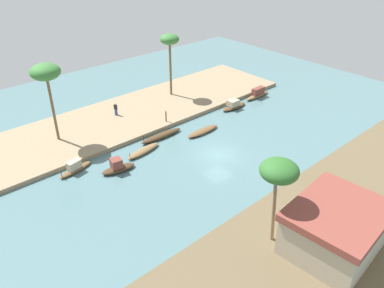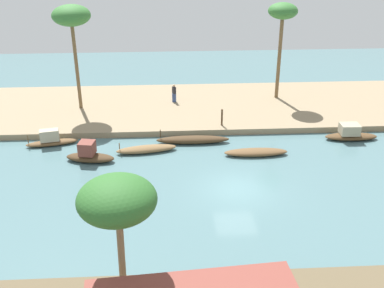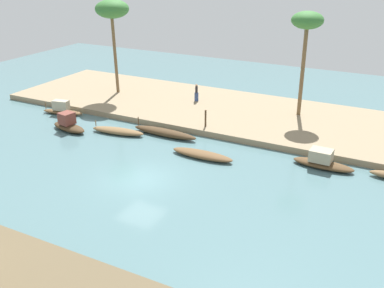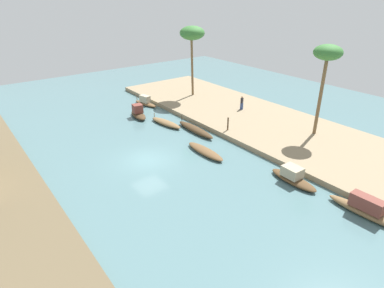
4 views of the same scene
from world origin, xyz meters
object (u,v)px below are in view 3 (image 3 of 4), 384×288
object	(u,v)px
person_on_near_bank	(196,94)
palm_tree_left_near	(307,24)
palm_tree_left_far	(112,11)
sampan_with_tall_canopy	(202,155)
sampan_near_left_bank	(62,109)
sampan_foreground	(118,131)
mooring_post	(206,118)
sampan_upstream_small	(165,132)
sampan_midstream	(322,161)
sampan_with_red_awning	(68,125)

from	to	relation	value
person_on_near_bank	palm_tree_left_near	size ratio (longest dim) A/B	0.19
palm_tree_left_near	palm_tree_left_far	size ratio (longest dim) A/B	0.97
palm_tree_left_near	sampan_with_tall_canopy	bearing A→B (deg)	70.48
person_on_near_bank	palm_tree_left_near	xyz separation A→B (m)	(-9.01, -0.59, 6.52)
palm_tree_left_near	sampan_near_left_bank	bearing A→B (deg)	23.49
sampan_foreground	mooring_post	distance (m)	6.66
sampan_upstream_small	palm_tree_left_far	distance (m)	13.39
mooring_post	palm_tree_left_near	world-z (taller)	palm_tree_left_near
mooring_post	sampan_midstream	bearing A→B (deg)	166.88
sampan_with_red_awning	palm_tree_left_near	world-z (taller)	palm_tree_left_near
sampan_midstream	palm_tree_left_near	size ratio (longest dim) A/B	0.48
sampan_with_tall_canopy	sampan_upstream_small	size ratio (longest dim) A/B	0.83
palm_tree_left_near	palm_tree_left_far	xyz separation A→B (m)	(16.80, 1.65, 0.27)
sampan_foreground	mooring_post	size ratio (longest dim) A/B	3.35
sampan_midstream	person_on_near_bank	bearing A→B (deg)	-28.97
palm_tree_left_far	sampan_near_left_bank	bearing A→B (deg)	78.93
palm_tree_left_near	palm_tree_left_far	bearing A→B (deg)	5.60
sampan_near_left_bank	sampan_with_tall_canopy	xyz separation A→B (m)	(-14.37, 2.44, -0.20)
sampan_near_left_bank	sampan_midstream	distance (m)	21.77
mooring_post	palm_tree_left_far	size ratio (longest dim) A/B	0.15
sampan_upstream_small	sampan_with_red_awning	bearing A→B (deg)	19.86
sampan_foreground	person_on_near_bank	world-z (taller)	person_on_near_bank
sampan_midstream	sampan_with_tall_canopy	world-z (taller)	sampan_midstream
person_on_near_bank	sampan_upstream_small	bearing A→B (deg)	-15.90
sampan_midstream	sampan_foreground	xyz separation A→B (m)	(14.92, 1.25, -0.21)
sampan_with_tall_canopy	palm_tree_left_near	world-z (taller)	palm_tree_left_near
sampan_with_tall_canopy	mooring_post	xyz separation A→B (m)	(1.87, -4.33, 0.88)
sampan_upstream_small	person_on_near_bank	bearing A→B (deg)	-80.37
sampan_with_tall_canopy	sampan_with_red_awning	world-z (taller)	sampan_with_red_awning
sampan_with_red_awning	mooring_post	distance (m)	10.49
sampan_near_left_bank	sampan_foreground	distance (m)	7.01
sampan_near_left_bank	sampan_with_red_awning	world-z (taller)	sampan_with_red_awning
palm_tree_left_near	sampan_with_red_awning	bearing A→B (deg)	35.10
sampan_midstream	sampan_with_red_awning	bearing A→B (deg)	8.84
sampan_near_left_bank	palm_tree_left_near	bearing A→B (deg)	-168.10
sampan_with_red_awning	sampan_foreground	bearing A→B (deg)	-153.08
sampan_with_red_awning	mooring_post	bearing A→B (deg)	-144.25
sampan_upstream_small	person_on_near_bank	world-z (taller)	person_on_near_bank
mooring_post	sampan_foreground	bearing A→B (deg)	31.07
sampan_near_left_bank	person_on_near_bank	size ratio (longest dim) A/B	2.42
palm_tree_left_near	sampan_foreground	bearing A→B (deg)	39.93
sampan_near_left_bank	palm_tree_left_far	distance (m)	9.77
person_on_near_bank	mooring_post	distance (m)	6.39
sampan_midstream	sampan_upstream_small	world-z (taller)	sampan_midstream
sampan_near_left_bank	sampan_with_tall_canopy	bearing A→B (deg)	158.75
sampan_with_red_awning	palm_tree_left_near	size ratio (longest dim) A/B	0.42
sampan_with_tall_canopy	palm_tree_left_far	bearing A→B (deg)	-33.20
sampan_midstream	person_on_near_bank	distance (m)	14.82
sampan_near_left_bank	sampan_upstream_small	size ratio (longest dim) A/B	0.70
palm_tree_left_far	mooring_post	bearing A→B (deg)	159.17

